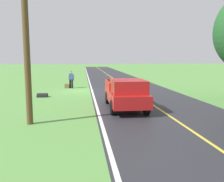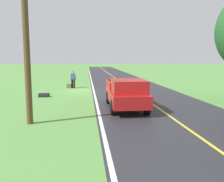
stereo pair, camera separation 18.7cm
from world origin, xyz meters
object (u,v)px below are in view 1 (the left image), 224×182
suitcase_carried (67,86)px  utility_pole_roadside (26,46)px  pickup_truck_passing (126,93)px  hitchhiker_walking (71,78)px

suitcase_carried → utility_pole_roadside: (0.87, 13.23, 3.33)m
suitcase_carried → utility_pole_roadside: size_ratio=0.06×
suitcase_carried → pickup_truck_passing: bearing=24.0°
pickup_truck_passing → utility_pole_roadside: bearing=29.0°
hitchhiker_walking → utility_pole_roadside: 13.60m
pickup_truck_passing → suitcase_carried: bearing=-68.6°
hitchhiker_walking → suitcase_carried: hitchhiker_walking is taller
suitcase_carried → pickup_truck_passing: pickup_truck_passing is taller
pickup_truck_passing → utility_pole_roadside: 6.24m
hitchhiker_walking → utility_pole_roadside: size_ratio=0.25×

